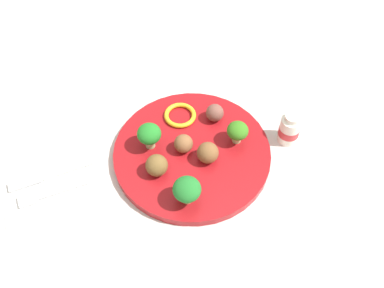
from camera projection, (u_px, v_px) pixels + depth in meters
ground_plane at (192, 156)px, 0.79m from camera, size 4.00×4.00×0.00m
plate at (192, 153)px, 0.78m from camera, size 0.28×0.28×0.02m
broccoli_floret_center at (149, 135)px, 0.76m from camera, size 0.04×0.04×0.05m
broccoli_floret_mid_left at (238, 132)px, 0.77m from camera, size 0.04×0.04×0.04m
broccoli_floret_front_left at (187, 190)px, 0.69m from camera, size 0.05×0.05×0.05m
meatball_near_rim at (208, 153)px, 0.75m from camera, size 0.04×0.04×0.04m
meatball_front_left at (215, 113)px, 0.81m from camera, size 0.03×0.03×0.03m
meatball_back_left at (157, 165)px, 0.74m from camera, size 0.04×0.04×0.04m
meatball_front_right at (184, 144)px, 0.77m from camera, size 0.03×0.03×0.03m
pepper_ring_mid_left at (180, 115)px, 0.82m from camera, size 0.08×0.08×0.01m
napkin at (53, 184)px, 0.75m from camera, size 0.18×0.13×0.01m
fork at (50, 192)px, 0.74m from camera, size 0.12×0.03×0.01m
knife at (47, 175)px, 0.76m from camera, size 0.15×0.03×0.01m
yogurt_bottle at (289, 129)px, 0.79m from camera, size 0.04×0.04×0.07m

